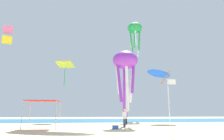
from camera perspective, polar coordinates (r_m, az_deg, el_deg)
ground at (r=15.27m, az=1.40°, el=-17.60°), size 110.00×110.00×0.10m
ocean_strip at (r=41.97m, az=-4.28°, el=-13.71°), size 110.00×19.38×0.03m
canopy_tent at (r=21.00m, az=-18.57°, el=-8.49°), size 2.99×2.72×2.63m
person_near_tent at (r=27.77m, az=3.82°, el=-12.54°), size 0.44×0.44×1.87m
person_central at (r=22.45m, az=3.45°, el=-12.72°), size 0.45×0.51×1.89m
banner_flag at (r=14.65m, az=15.70°, el=-8.35°), size 0.61×0.06×3.78m
cooler_box at (r=19.90m, az=0.93°, el=-15.57°), size 0.57×0.37×0.35m
kite_octopus_green at (r=45.78m, az=6.33°, el=11.03°), size 3.45×3.45×7.40m
kite_diamond_yellow at (r=35.43m, az=-12.87°, el=1.18°), size 3.14×3.11×3.89m
kite_delta_blue at (r=32.17m, az=12.86°, el=-0.51°), size 4.32×4.29×3.01m
kite_box_pink at (r=32.80m, az=-26.98°, el=8.72°), size 1.72×1.87×2.94m
kite_parafoil_teal at (r=35.23m, az=2.82°, el=3.41°), size 3.14×2.17×2.18m
kite_octopus_purple at (r=23.98m, az=3.70°, el=1.89°), size 4.01×4.01×6.91m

